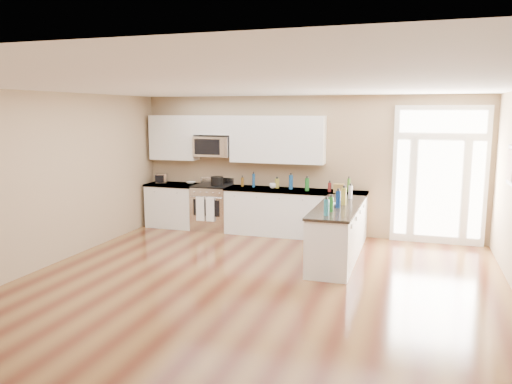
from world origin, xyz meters
TOP-DOWN VIEW (x-y plane):
  - ground at (0.00, 0.00)m, footprint 8.00×8.00m
  - room_shell at (0.00, 0.00)m, footprint 8.00×8.00m
  - back_cabinet_left at (-2.87, 3.69)m, footprint 1.10×0.66m
  - back_cabinet_right at (-0.16, 3.69)m, footprint 2.85×0.66m
  - peninsula_cabinet at (0.93, 2.24)m, footprint 0.69×2.32m
  - upper_cabinet_left at (-2.88, 3.83)m, footprint 1.04×0.33m
  - upper_cabinet_right at (-0.57, 3.83)m, footprint 1.94×0.33m
  - upper_cabinet_short at (-1.95, 3.83)m, footprint 0.82×0.33m
  - microwave at (-1.95, 3.80)m, footprint 0.78×0.41m
  - entry_door at (2.55, 3.95)m, footprint 1.70×0.10m
  - wall_art_near at (3.47, 2.20)m, footprint 0.05×0.58m
  - kitchen_range at (-1.95, 3.69)m, footprint 0.77×0.69m
  - stockpot at (-1.82, 3.66)m, footprint 0.33×0.33m
  - toaster_oven at (-3.14, 3.71)m, footprint 0.28×0.25m
  - cardboard_box at (0.73, 3.60)m, footprint 0.23×0.18m
  - bowl_left at (-2.49, 3.80)m, footprint 0.20×0.20m
  - bowl_peninsula at (0.86, 2.14)m, footprint 0.20×0.20m
  - cup_counter at (-0.63, 3.73)m, footprint 0.17×0.17m
  - counter_bottles at (0.42, 2.88)m, footprint 2.39×2.46m

SIDE VIEW (x-z plane):
  - ground at x=0.00m, z-range 0.00..0.00m
  - peninsula_cabinet at x=0.93m, z-range -0.04..0.90m
  - back_cabinet_right at x=-0.16m, z-range -0.03..0.91m
  - back_cabinet_left at x=-2.87m, z-range -0.03..0.91m
  - kitchen_range at x=-1.95m, z-range -0.06..1.02m
  - bowl_left at x=-2.49m, z-range 0.94..0.99m
  - bowl_peninsula at x=0.86m, z-range 0.94..1.00m
  - cup_counter at x=-0.63m, z-range 0.94..1.04m
  - cardboard_box at x=0.73m, z-range 0.94..1.11m
  - toaster_oven at x=-3.14m, z-range 0.94..1.15m
  - stockpot at x=-1.82m, z-range 0.95..1.15m
  - counter_bottles at x=0.42m, z-range 0.92..1.21m
  - entry_door at x=2.55m, z-range 0.00..2.60m
  - wall_art_near at x=3.47m, z-range 1.41..1.99m
  - room_shell at x=0.00m, z-range -2.29..5.71m
  - microwave at x=-1.95m, z-range 1.55..1.97m
  - upper_cabinet_left at x=-2.88m, z-range 1.45..2.40m
  - upper_cabinet_right at x=-0.57m, z-range 1.45..2.40m
  - upper_cabinet_short at x=-1.95m, z-range 2.00..2.40m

